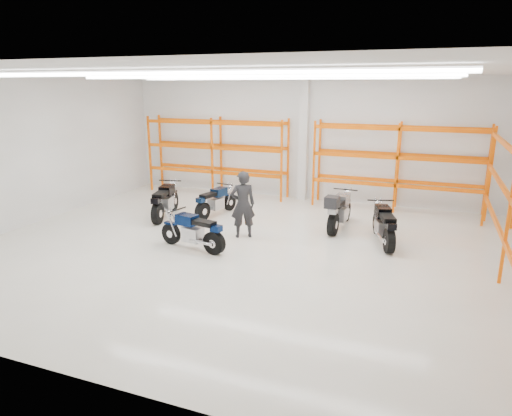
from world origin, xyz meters
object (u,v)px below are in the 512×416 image
at_px(motorcycle_main, 195,232).
at_px(motorcycle_back_d, 384,226).
at_px(motorcycle_back_a, 165,202).
at_px(standing_man, 243,204).
at_px(motorcycle_back_c, 339,211).
at_px(structural_column, 304,140).
at_px(motorcycle_back_b, 215,202).

xyz_separation_m(motorcycle_main, motorcycle_back_d, (4.56, 2.24, 0.03)).
relative_size(motorcycle_back_a, motorcycle_back_d, 1.05).
height_order(motorcycle_main, standing_man, standing_man).
distance_m(motorcycle_back_c, standing_man, 2.91).
bearing_deg(motorcycle_back_d, motorcycle_main, -153.85).
bearing_deg(structural_column, motorcycle_back_b, -122.26).
relative_size(motorcycle_main, motorcycle_back_a, 0.91).
height_order(motorcycle_main, motorcycle_back_c, motorcycle_back_c).
bearing_deg(motorcycle_back_b, motorcycle_back_c, -0.51).
distance_m(motorcycle_back_c, motorcycle_back_d, 1.61).
xyz_separation_m(motorcycle_back_a, standing_man, (3.12, -0.87, 0.43)).
distance_m(motorcycle_back_d, standing_man, 3.90).
xyz_separation_m(motorcycle_back_a, structural_column, (3.48, 4.07, 1.72)).
relative_size(motorcycle_back_a, standing_man, 1.19).
height_order(motorcycle_back_c, motorcycle_back_d, motorcycle_back_c).
bearing_deg(structural_column, standing_man, -94.19).
height_order(motorcycle_back_b, standing_man, standing_man).
distance_m(motorcycle_main, motorcycle_back_b, 3.22).
bearing_deg(motorcycle_back_c, motorcycle_back_a, -172.23).
bearing_deg(motorcycle_back_b, standing_man, -44.16).
xyz_separation_m(motorcycle_back_d, structural_column, (-3.42, 4.13, 1.74)).
bearing_deg(motorcycle_back_b, structural_column, 57.74).
distance_m(motorcycle_main, standing_man, 1.69).
bearing_deg(motorcycle_main, motorcycle_back_c, 43.95).
relative_size(motorcycle_back_a, structural_column, 0.50).
height_order(motorcycle_back_a, motorcycle_back_b, motorcycle_back_a).
height_order(motorcycle_back_b, motorcycle_back_d, motorcycle_back_d).
bearing_deg(motorcycle_back_d, motorcycle_back_a, 179.51).
relative_size(motorcycle_back_a, motorcycle_back_b, 1.14).
bearing_deg(motorcycle_back_c, motorcycle_main, -136.05).
height_order(motorcycle_back_c, structural_column, structural_column).
relative_size(motorcycle_back_b, motorcycle_back_c, 0.85).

